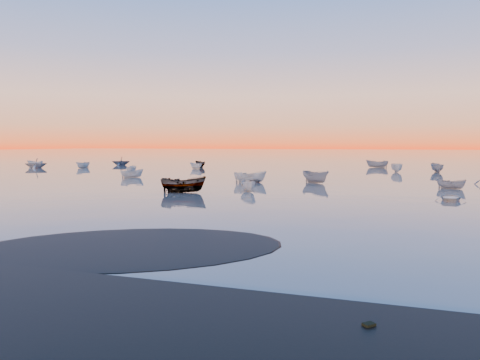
% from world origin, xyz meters
% --- Properties ---
extents(ground, '(600.00, 600.00, 0.00)m').
position_xyz_m(ground, '(0.00, 100.00, 0.00)').
color(ground, slate).
rests_on(ground, ground).
extents(mud_lobes, '(140.00, 6.00, 0.07)m').
position_xyz_m(mud_lobes, '(0.00, -1.00, 0.01)').
color(mud_lobes, black).
rests_on(mud_lobes, ground).
extents(moored_fleet, '(124.00, 58.00, 1.20)m').
position_xyz_m(moored_fleet, '(0.00, 53.00, 0.00)').
color(moored_fleet, silver).
rests_on(moored_fleet, ground).
extents(boat_near_left, '(3.91, 2.98, 0.90)m').
position_xyz_m(boat_near_left, '(-3.81, 38.77, 0.00)').
color(boat_near_left, slate).
rests_on(boat_near_left, ground).
extents(boat_near_center, '(3.31, 4.53, 1.44)m').
position_xyz_m(boat_near_center, '(-4.07, 38.20, 0.00)').
color(boat_near_center, silver).
rests_on(boat_near_center, ground).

